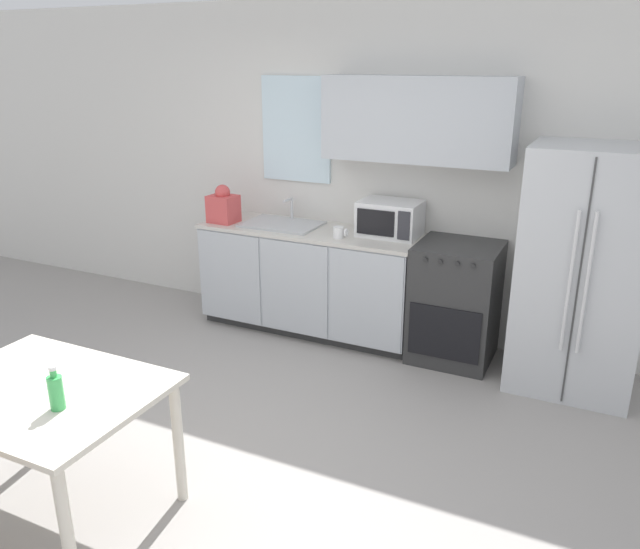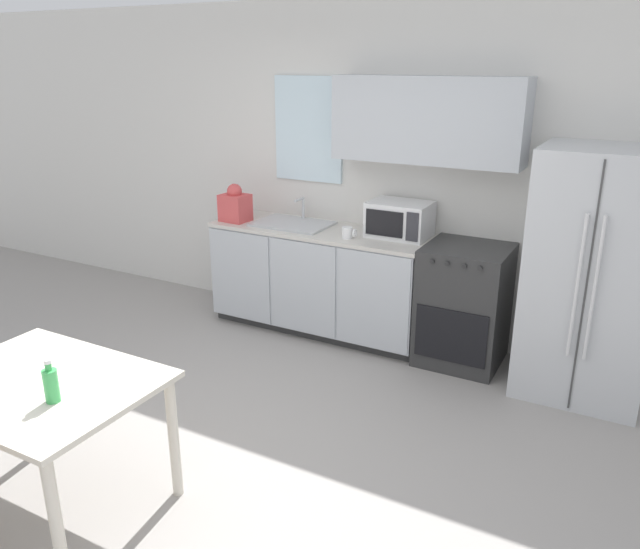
# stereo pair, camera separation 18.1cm
# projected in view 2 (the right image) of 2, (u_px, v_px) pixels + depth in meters

# --- Properties ---
(ground_plane) EXTENTS (12.00, 12.00, 0.00)m
(ground_plane) POSITION_uv_depth(u_px,v_px,m) (229.00, 464.00, 3.64)
(ground_plane) COLOR gray
(wall_back) EXTENTS (12.00, 0.38, 2.70)m
(wall_back) POSITION_uv_depth(u_px,v_px,m) (392.00, 167.00, 5.03)
(wall_back) COLOR silver
(wall_back) RESTS_ON ground_plane
(kitchen_counter) EXTENTS (1.88, 0.62, 0.90)m
(kitchen_counter) POSITION_uv_depth(u_px,v_px,m) (320.00, 279.00, 5.31)
(kitchen_counter) COLOR #333333
(kitchen_counter) RESTS_ON ground_plane
(oven_range) EXTENTS (0.61, 0.62, 0.92)m
(oven_range) POSITION_uv_depth(u_px,v_px,m) (464.00, 305.00, 4.75)
(oven_range) COLOR #2D2D2D
(oven_range) RESTS_ON ground_plane
(refrigerator) EXTENTS (0.82, 0.74, 1.71)m
(refrigerator) POSITION_uv_depth(u_px,v_px,m) (592.00, 276.00, 4.19)
(refrigerator) COLOR silver
(refrigerator) RESTS_ON ground_plane
(kitchen_sink) EXTENTS (0.64, 0.44, 0.21)m
(kitchen_sink) POSITION_uv_depth(u_px,v_px,m) (293.00, 223.00, 5.29)
(kitchen_sink) COLOR #B7BABC
(kitchen_sink) RESTS_ON kitchen_counter
(microwave) EXTENTS (0.47, 0.36, 0.28)m
(microwave) POSITION_uv_depth(u_px,v_px,m) (400.00, 219.00, 4.90)
(microwave) COLOR silver
(microwave) RESTS_ON kitchen_counter
(coffee_mug) EXTENTS (0.12, 0.08, 0.09)m
(coffee_mug) POSITION_uv_depth(u_px,v_px,m) (348.00, 233.00, 4.88)
(coffee_mug) COLOR white
(coffee_mug) RESTS_ON kitchen_counter
(grocery_bag_0) EXTENTS (0.25, 0.21, 0.32)m
(grocery_bag_0) POSITION_uv_depth(u_px,v_px,m) (235.00, 205.00, 5.37)
(grocery_bag_0) COLOR #D14C4C
(grocery_bag_0) RESTS_ON kitchen_counter
(dining_table) EXTENTS (1.12, 0.86, 0.73)m
(dining_table) POSITION_uv_depth(u_px,v_px,m) (42.00, 399.00, 3.10)
(dining_table) COLOR beige
(dining_table) RESTS_ON ground_plane
(drink_bottle) EXTENTS (0.07, 0.07, 0.21)m
(drink_bottle) POSITION_uv_depth(u_px,v_px,m) (51.00, 384.00, 2.86)
(drink_bottle) COLOR #3FB259
(drink_bottle) RESTS_ON dining_table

